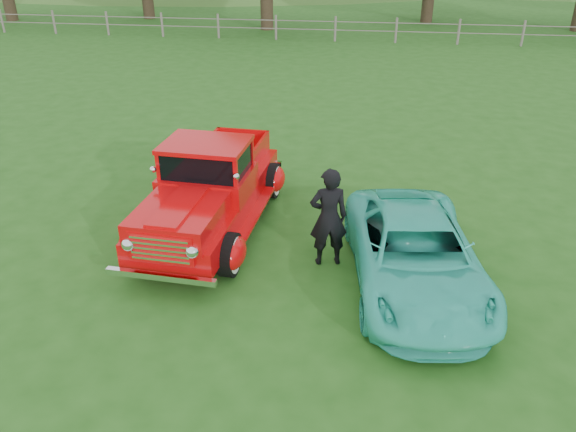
# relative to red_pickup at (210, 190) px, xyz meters

# --- Properties ---
(ground) EXTENTS (140.00, 140.00, 0.00)m
(ground) POSITION_rel_red_pickup_xyz_m (1.01, -2.17, -0.80)
(ground) COLOR #1F5015
(ground) RESTS_ON ground
(distant_hills) EXTENTS (116.00, 60.00, 18.00)m
(distant_hills) POSITION_rel_red_pickup_xyz_m (-3.08, 57.29, -5.34)
(distant_hills) COLOR #366324
(distant_hills) RESTS_ON ground
(fence_line) EXTENTS (48.00, 0.12, 1.20)m
(fence_line) POSITION_rel_red_pickup_xyz_m (1.01, 19.83, -0.19)
(fence_line) COLOR slate
(fence_line) RESTS_ON ground
(red_pickup) EXTENTS (2.45, 5.08, 1.78)m
(red_pickup) POSITION_rel_red_pickup_xyz_m (0.00, 0.00, 0.00)
(red_pickup) COLOR black
(red_pickup) RESTS_ON ground
(teal_sedan) EXTENTS (2.50, 4.45, 1.17)m
(teal_sedan) POSITION_rel_red_pickup_xyz_m (3.77, -1.46, -0.21)
(teal_sedan) COLOR #32CBB2
(teal_sedan) RESTS_ON ground
(man) EXTENTS (0.73, 0.57, 1.78)m
(man) POSITION_rel_red_pickup_xyz_m (2.33, -0.96, 0.09)
(man) COLOR black
(man) RESTS_ON ground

